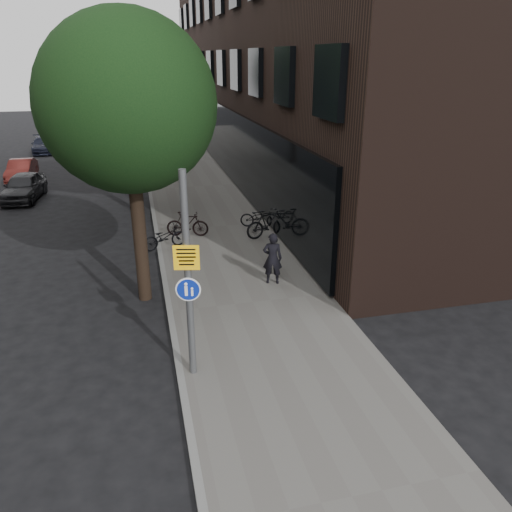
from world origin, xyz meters
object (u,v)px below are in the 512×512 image
object	(u,v)px
pedestrian	(272,258)
parked_bike_facade_near	(260,217)
signpost	(188,278)
parked_car_near	(24,187)

from	to	relation	value
pedestrian	parked_bike_facade_near	distance (m)	5.21
signpost	parked_car_near	world-z (taller)	signpost
parked_bike_facade_near	signpost	bearing A→B (deg)	176.44
signpost	parked_car_near	size ratio (longest dim) A/B	1.19
pedestrian	parked_car_near	size ratio (longest dim) A/B	0.42
pedestrian	parked_car_near	xyz separation A→B (m)	(-8.90, 12.06, -0.27)
parked_car_near	parked_bike_facade_near	bearing A→B (deg)	-29.85
pedestrian	signpost	bearing A→B (deg)	68.68
signpost	parked_bike_facade_near	xyz separation A→B (m)	(3.72, 9.06, -1.79)
parked_bike_facade_near	parked_car_near	bearing A→B (deg)	73.46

